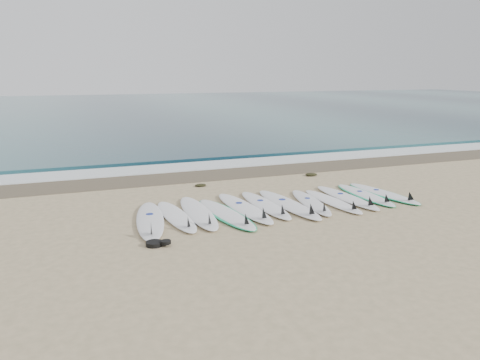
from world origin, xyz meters
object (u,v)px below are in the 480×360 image
object	(u,v)px
surfboard_0	(150,220)
leash_coil	(157,243)
surfboard_11	(384,193)
surfboard_6	(289,204)

from	to	relation	value
surfboard_0	leash_coil	bearing A→B (deg)	-86.49
surfboard_11	leash_coil	world-z (taller)	surfboard_11
surfboard_6	surfboard_11	size ratio (longest dim) A/B	1.12
surfboard_6	surfboard_0	bearing A→B (deg)	177.79
surfboard_0	leash_coil	xyz separation A→B (m)	(-0.12, -1.40, -0.01)
surfboard_0	surfboard_6	xyz separation A→B (m)	(3.39, 0.07, 0.00)
leash_coil	surfboard_11	bearing A→B (deg)	14.05
surfboard_0	surfboard_6	size ratio (longest dim) A/B	1.00
surfboard_6	surfboard_11	distance (m)	2.86
surfboard_0	surfboard_11	xyz separation A→B (m)	(6.25, 0.19, -0.02)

